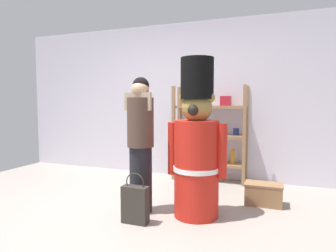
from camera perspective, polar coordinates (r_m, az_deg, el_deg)
The scene contains 7 objects.
ground_plane at distance 3.34m, azimuth -8.79°, elevation -17.67°, with size 6.40×6.40×0.00m, color #9E9389.
back_wall at distance 5.13m, azimuth 3.23°, elevation 4.96°, with size 6.40×0.12×2.60m, color silver.
merchandise_shelf at distance 4.81m, azimuth 8.07°, elevation -1.44°, with size 1.17×0.35×1.53m.
teddy_bear_guard at distance 3.27m, azimuth 5.52°, elevation -4.30°, with size 0.67×0.51×1.74m.
person_shopper at distance 3.39m, azimuth -5.31°, elevation -3.06°, with size 0.32×0.30×1.55m.
shopping_bag at distance 3.21m, azimuth -6.34°, elevation -14.67°, with size 0.28×0.12×0.53m.
display_crate at distance 3.93m, azimuth 17.93°, elevation -12.35°, with size 0.46×0.27×0.27m.
Camera 1 is at (1.53, -2.69, 1.26)m, focal length 31.67 mm.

